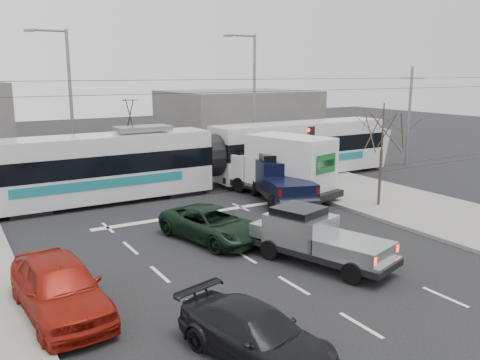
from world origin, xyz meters
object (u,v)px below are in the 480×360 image
traffic_signal (312,145)px  dark_car (256,334)px  tram (209,157)px  navy_pickup (280,179)px  street_lamp_near (252,95)px  red_car (60,287)px  silver_pickup (314,236)px  street_lamp_far (67,98)px  green_car (212,224)px  box_truck (282,166)px  bare_tree (383,131)px

traffic_signal → dark_car: bearing=-132.6°
tram → navy_pickup: 4.95m
traffic_signal → dark_car: (-11.44, -12.43, -2.12)m
street_lamp_near → red_car: (-15.75, -15.35, -4.28)m
street_lamp_near → silver_pickup: bearing=-114.6°
street_lamp_near → street_lamp_far: (-11.50, 2.00, 0.00)m
traffic_signal → street_lamp_far: (-10.66, 9.50, 2.37)m
silver_pickup → green_car: silver_pickup is taller
street_lamp_far → red_car: (-4.25, -17.35, -4.28)m
box_truck → tram: bearing=109.2°
bare_tree → silver_pickup: size_ratio=0.91×
bare_tree → red_car: bearing=-166.5°
street_lamp_far → tram: street_lamp_far is taller
traffic_signal → navy_pickup: size_ratio=0.59×
navy_pickup → dark_car: bearing=-108.9°
bare_tree → green_car: (-9.46, -0.24, -3.13)m
red_car → dark_car: red_car is taller
street_lamp_near → silver_pickup: 17.76m
bare_tree → dark_car: bare_tree is taller
dark_car → green_car: bearing=54.2°
tram → navy_pickup: (1.80, -4.57, -0.65)m
street_lamp_far → green_car: street_lamp_far is taller
street_lamp_near → street_lamp_far: size_ratio=1.00×
navy_pickup → green_car: navy_pickup is taller
tram → box_truck: 4.48m
tram → box_truck: size_ratio=3.64×
traffic_signal → tram: 5.93m
street_lamp_far → tram: bearing=-39.9°
navy_pickup → red_car: navy_pickup is taller
street_lamp_far → box_truck: (8.98, -9.11, -3.47)m
red_car → dark_car: bearing=-56.7°
traffic_signal → box_truck: (-1.68, 0.39, -1.10)m
bare_tree → street_lamp_far: 17.97m
tram → navy_pickup: bearing=-69.5°
traffic_signal → navy_pickup: traffic_signal is taller
street_lamp_near → street_lamp_far: bearing=170.1°
tram → street_lamp_near: bearing=33.1°
traffic_signal → green_car: (-8.33, -4.24, -2.08)m
green_car → bare_tree: bearing=-11.7°
green_car → red_car: red_car is taller
traffic_signal → red_car: (-14.91, -7.85, -1.91)m
silver_pickup → dark_car: bearing=-158.3°
street_lamp_far → silver_pickup: (4.32, -17.70, -4.17)m
street_lamp_far → silver_pickup: bearing=-76.3°
tram → silver_pickup: bearing=-100.9°
street_lamp_far → dark_car: size_ratio=2.09×
silver_pickup → red_car: silver_pickup is taller
tram → silver_pickup: tram is taller
silver_pickup → street_lamp_near: bearing=47.4°
silver_pickup → box_truck: 9.80m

